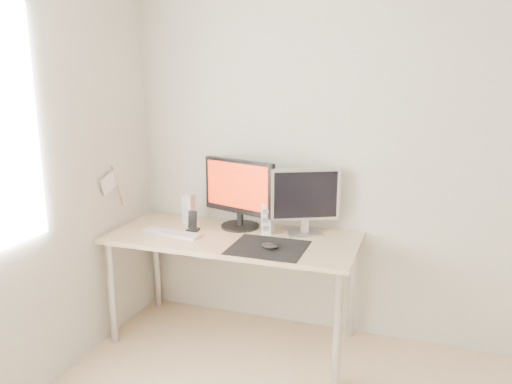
# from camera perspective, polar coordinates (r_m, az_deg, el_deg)

# --- Properties ---
(wall_back) EXTENTS (3.50, 0.00, 3.50)m
(wall_back) POSITION_cam_1_polar(r_m,az_deg,el_deg) (3.26, 15.11, 4.13)
(wall_back) COLOR silver
(wall_back) RESTS_ON ground
(mousepad) EXTENTS (0.45, 0.40, 0.00)m
(mousepad) POSITION_cam_1_polar(r_m,az_deg,el_deg) (3.01, 1.40, -6.37)
(mousepad) COLOR black
(mousepad) RESTS_ON desk
(mouse) EXTENTS (0.10, 0.06, 0.04)m
(mouse) POSITION_cam_1_polar(r_m,az_deg,el_deg) (2.97, 1.60, -6.22)
(mouse) COLOR black
(mouse) RESTS_ON mousepad
(desk) EXTENTS (1.60, 0.70, 0.73)m
(desk) POSITION_cam_1_polar(r_m,az_deg,el_deg) (3.25, -2.67, -6.33)
(desk) COLOR #D1B587
(desk) RESTS_ON ground
(main_monitor) EXTENTS (0.54, 0.33, 0.47)m
(main_monitor) POSITION_cam_1_polar(r_m,az_deg,el_deg) (3.33, -1.95, 0.10)
(main_monitor) COLOR black
(main_monitor) RESTS_ON desk
(second_monitor) EXTENTS (0.42, 0.24, 0.43)m
(second_monitor) POSITION_cam_1_polar(r_m,az_deg,el_deg) (3.21, 5.62, -0.69)
(second_monitor) COLOR #AFAFB1
(second_monitor) RESTS_ON desk
(speaker_left) EXTENTS (0.07, 0.08, 0.21)m
(speaker_left) POSITION_cam_1_polar(r_m,az_deg,el_deg) (3.49, -7.70, -1.94)
(speaker_left) COLOR white
(speaker_left) RESTS_ON desk
(speaker_right) EXTENTS (0.07, 0.08, 0.21)m
(speaker_right) POSITION_cam_1_polar(r_m,az_deg,el_deg) (3.24, 1.33, -3.01)
(speaker_right) COLOR white
(speaker_right) RESTS_ON desk
(keyboard) EXTENTS (0.43, 0.17, 0.02)m
(keyboard) POSITION_cam_1_polar(r_m,az_deg,el_deg) (3.30, -9.67, -4.64)
(keyboard) COLOR silver
(keyboard) RESTS_ON desk
(phone_dock) EXTENTS (0.08, 0.07, 0.14)m
(phone_dock) POSITION_cam_1_polar(r_m,az_deg,el_deg) (3.34, -7.25, -3.73)
(phone_dock) COLOR black
(phone_dock) RESTS_ON desk
(pennant) EXTENTS (0.01, 0.23, 0.29)m
(pennant) POSITION_cam_1_polar(r_m,az_deg,el_deg) (3.39, -16.17, 0.91)
(pennant) COLOR #A57F54
(pennant) RESTS_ON wall_left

